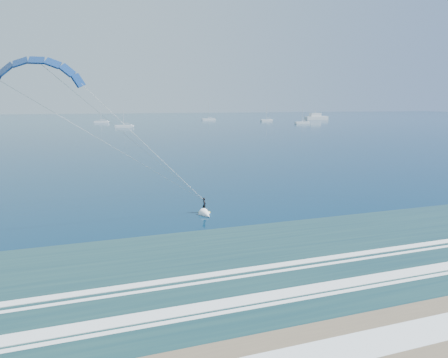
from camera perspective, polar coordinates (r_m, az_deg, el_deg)
name	(u,v)px	position (r m, az deg, el deg)	size (l,w,h in m)	color
ground	(391,334)	(23.10, 22.74, -19.69)	(900.00, 900.00, 0.00)	#082D48
kitesurfer_rig	(131,139)	(37.21, -13.17, 5.52)	(20.14, 6.57, 16.06)	#B3C517
motor_yacht	(316,117)	(286.82, 13.01, 8.61)	(16.56, 4.42, 6.64)	white
sailboat_2	(101,122)	(243.44, -17.15, 7.80)	(8.09, 2.40, 10.99)	white
sailboat_3	(124,126)	(195.31, -14.14, 7.33)	(8.37, 2.40, 11.66)	white
sailboat_4	(209,119)	(270.02, -2.22, 8.51)	(9.13, 2.40, 12.35)	white
sailboat_5	(267,120)	(256.24, 6.10, 8.34)	(7.55, 2.40, 10.46)	white
sailboat_6	(302,123)	(228.42, 11.12, 7.91)	(8.40, 2.40, 11.43)	white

